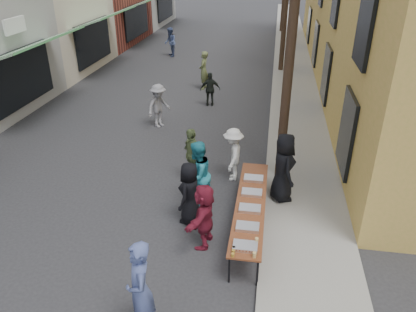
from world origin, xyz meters
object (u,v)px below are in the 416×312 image
(guest_front_a, at_px, (190,193))
(guest_front_c, at_px, (197,175))
(serving_table, at_px, (251,204))
(catering_tray_sausage, at_px, (245,246))
(utility_pole_near, at_px, (293,23))
(server, at_px, (283,167))

(guest_front_a, height_order, guest_front_c, guest_front_c)
(guest_front_a, bearing_deg, serving_table, 100.02)
(catering_tray_sausage, xyz_separation_m, guest_front_c, (-1.45, 2.43, 0.14))
(serving_table, xyz_separation_m, guest_front_a, (-1.50, 0.09, 0.10))
(guest_front_a, relative_size, guest_front_c, 0.87)
(guest_front_c, bearing_deg, utility_pole_near, 155.05)
(utility_pole_near, height_order, guest_front_a, utility_pole_near)
(utility_pole_near, relative_size, guest_front_a, 5.51)
(serving_table, xyz_separation_m, guest_front_c, (-1.45, 0.78, 0.22))
(guest_front_a, bearing_deg, catering_tray_sausage, 54.17)
(utility_pole_near, distance_m, catering_tray_sausage, 5.72)
(server, bearing_deg, serving_table, 133.46)
(catering_tray_sausage, bearing_deg, serving_table, 90.00)
(utility_pole_near, height_order, server, utility_pole_near)
(serving_table, relative_size, server, 2.11)
(serving_table, distance_m, guest_front_a, 1.51)
(guest_front_a, relative_size, server, 0.86)
(guest_front_a, bearing_deg, guest_front_c, -171.05)
(utility_pole_near, bearing_deg, server, -87.76)
(catering_tray_sausage, height_order, guest_front_a, guest_front_a)
(server, bearing_deg, utility_pole_near, -15.55)
(utility_pole_near, relative_size, catering_tray_sausage, 18.00)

